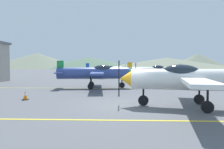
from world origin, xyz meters
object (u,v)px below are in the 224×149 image
object	(u,v)px
airplane_mid	(96,73)
airplane_far	(154,71)
traffic_cone_front	(25,96)
airplane_back	(105,69)
airplane_near	(193,79)

from	to	relation	value
airplane_mid	airplane_far	bearing A→B (deg)	52.78
airplane_mid	traffic_cone_front	xyz separation A→B (m)	(-3.94, -7.46, -1.30)
airplane_far	airplane_back	xyz separation A→B (m)	(-7.96, 10.20, 0.00)
airplane_mid	airplane_back	bearing A→B (deg)	91.47
airplane_near	traffic_cone_front	xyz separation A→B (m)	(-10.36, 2.26, -1.30)
airplane_near	airplane_mid	distance (m)	11.64
airplane_near	traffic_cone_front	bearing A→B (deg)	167.70
airplane_mid	airplane_back	world-z (taller)	same
airplane_near	traffic_cone_front	distance (m)	10.68
traffic_cone_front	airplane_far	bearing A→B (deg)	56.59
airplane_near	traffic_cone_front	size ratio (longest dim) A/B	15.96
airplane_back	traffic_cone_front	world-z (taller)	airplane_back
airplane_far	airplane_mid	bearing A→B (deg)	-127.22
airplane_mid	airplane_near	bearing A→B (deg)	-56.56
airplane_back	airplane_far	bearing A→B (deg)	-52.02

